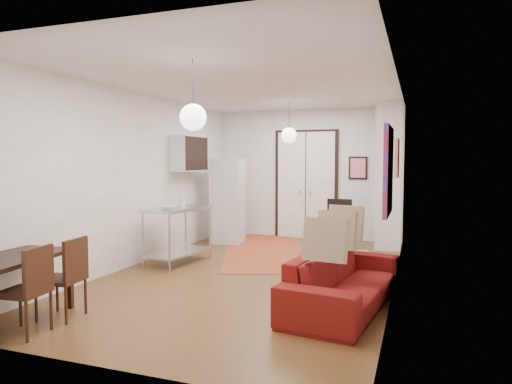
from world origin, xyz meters
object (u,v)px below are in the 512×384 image
(sofa, at_px, (345,279))
(dining_chair_far, at_px, (29,282))
(coffee_table, at_px, (336,257))
(black_side_chair, at_px, (343,219))
(dining_chair_near, at_px, (66,270))
(fridge, at_px, (228,201))
(kitchen_counter, at_px, (178,227))
(dining_table, at_px, (7,265))

(sofa, relative_size, dining_chair_far, 2.52)
(coffee_table, bearing_deg, black_side_chair, 96.93)
(dining_chair_near, height_order, dining_chair_far, same)
(coffee_table, distance_m, dining_chair_far, 3.99)
(sofa, height_order, black_side_chair, black_side_chair)
(fridge, height_order, dining_chair_near, fridge)
(dining_chair_far, height_order, black_side_chair, black_side_chair)
(sofa, xyz_separation_m, dining_chair_far, (-2.94, -1.90, 0.19))
(kitchen_counter, xyz_separation_m, black_side_chair, (2.47, 2.17, -0.02))
(kitchen_counter, relative_size, dining_chair_far, 1.46)
(sofa, distance_m, fridge, 4.67)
(sofa, bearing_deg, dining_chair_far, 130.83)
(sofa, distance_m, dining_chair_near, 3.25)
(dining_table, distance_m, black_side_chair, 6.04)
(kitchen_counter, distance_m, dining_chair_far, 3.30)
(sofa, relative_size, fridge, 1.27)
(kitchen_counter, xyz_separation_m, fridge, (0.03, 2.11, 0.27))
(dining_chair_near, height_order, black_side_chair, black_side_chair)
(dining_chair_near, bearing_deg, black_side_chair, 148.29)
(kitchen_counter, bearing_deg, dining_table, -86.97)
(coffee_table, bearing_deg, dining_chair_near, -137.12)
(black_side_chair, bearing_deg, coffee_table, 100.14)
(dining_chair_far, bearing_deg, fridge, 174.68)
(dining_table, bearing_deg, kitchen_counter, 85.03)
(sofa, xyz_separation_m, black_side_chair, (-0.59, 3.57, 0.27))
(kitchen_counter, bearing_deg, dining_chair_far, -79.92)
(kitchen_counter, bearing_deg, coffee_table, 1.62)
(kitchen_counter, distance_m, dining_table, 3.22)
(dining_chair_near, xyz_separation_m, dining_chair_far, (0.00, -0.52, 0.00))
(dining_chair_far, bearing_deg, dining_table, -108.15)
(dining_table, relative_size, dining_chair_far, 1.54)
(coffee_table, xyz_separation_m, dining_chair_near, (-2.65, -2.46, 0.15))
(dining_chair_far, bearing_deg, kitchen_counter, 175.79)
(dining_chair_near, bearing_deg, dining_chair_far, -6.29)
(dining_table, height_order, black_side_chair, black_side_chair)
(kitchen_counter, height_order, dining_chair_near, kitchen_counter)
(kitchen_counter, distance_m, dining_chair_near, 2.78)
(kitchen_counter, bearing_deg, fridge, 97.23)
(sofa, height_order, coffee_table, sofa)
(sofa, height_order, fridge, fridge)
(coffee_table, bearing_deg, sofa, -75.26)
(black_side_chair, bearing_deg, dining_chair_near, 67.79)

